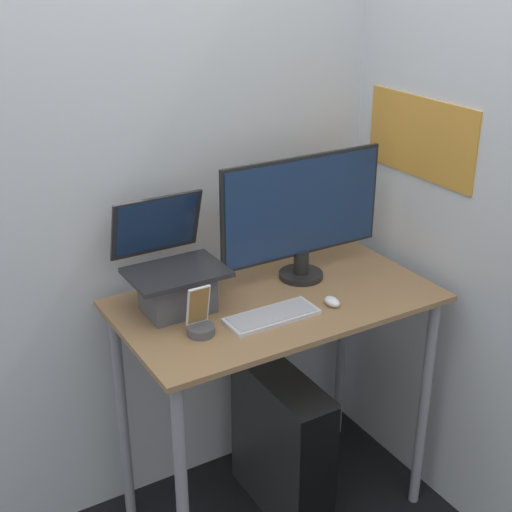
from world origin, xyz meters
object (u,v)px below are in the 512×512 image
at_px(keyboard, 272,316).
at_px(laptop, 175,280).
at_px(monitor, 302,216).
at_px(mouse, 332,302).
at_px(computer_tower, 282,444).
at_px(cell_phone, 200,323).

bearing_deg(keyboard, laptop, 137.16).
distance_m(monitor, mouse, 0.33).
bearing_deg(laptop, computer_tower, -17.62).
bearing_deg(monitor, computer_tower, -143.36).
relative_size(laptop, monitor, 0.57).
relative_size(monitor, mouse, 9.58).
distance_m(keyboard, computer_tower, 0.67).
relative_size(laptop, mouse, 5.42).
xyz_separation_m(monitor, computer_tower, (-0.14, -0.10, -0.88)).
relative_size(laptop, computer_tower, 0.62).
bearing_deg(mouse, keyboard, 172.65).
xyz_separation_m(cell_phone, computer_tower, (0.37, 0.08, -0.68)).
xyz_separation_m(laptop, monitor, (0.50, -0.01, 0.14)).
height_order(mouse, cell_phone, cell_phone).
bearing_deg(laptop, monitor, -1.51).
distance_m(laptop, mouse, 0.54).
height_order(monitor, computer_tower, monitor).
height_order(laptop, computer_tower, laptop).
bearing_deg(mouse, computer_tower, 126.74).
relative_size(monitor, computer_tower, 1.09).
height_order(monitor, mouse, monitor).
bearing_deg(laptop, keyboard, -42.84).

